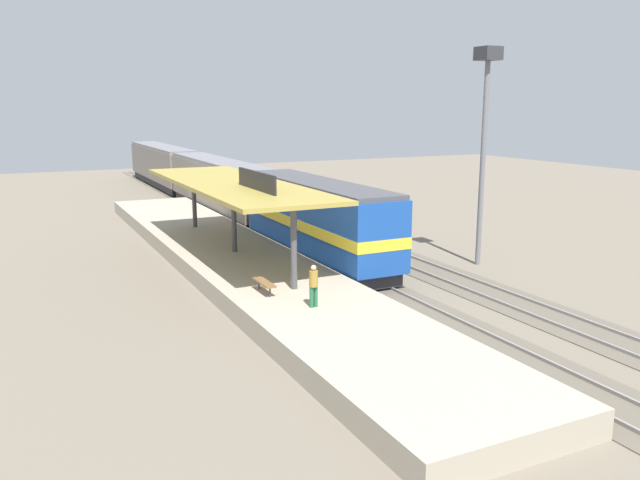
{
  "coord_description": "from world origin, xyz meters",
  "views": [
    {
      "loc": [
        -15.35,
        -32.45,
        8.69
      ],
      "look_at": [
        -1.38,
        -3.99,
        2.0
      ],
      "focal_mm": 35.86,
      "sensor_mm": 36.0,
      "label": 1
    }
  ],
  "objects_px": {
    "light_mast": "(485,111)",
    "platform_bench": "(264,283)",
    "passenger_carriage_front": "(220,186)",
    "passenger_carriage_rear": "(162,165)",
    "locomotive": "(317,220)",
    "person_waiting": "(314,284)"
  },
  "relations": [
    {
      "from": "passenger_carriage_front",
      "to": "passenger_carriage_rear",
      "type": "xyz_separation_m",
      "value": [
        0.0,
        20.8,
        0.0
      ]
    },
    {
      "from": "passenger_carriage_rear",
      "to": "light_mast",
      "type": "height_order",
      "value": "light_mast"
    },
    {
      "from": "platform_bench",
      "to": "person_waiting",
      "type": "height_order",
      "value": "person_waiting"
    },
    {
      "from": "locomotive",
      "to": "light_mast",
      "type": "distance_m",
      "value": 10.8
    },
    {
      "from": "passenger_carriage_rear",
      "to": "locomotive",
      "type": "bearing_deg",
      "value": -90.0
    },
    {
      "from": "locomotive",
      "to": "passenger_carriage_rear",
      "type": "xyz_separation_m",
      "value": [
        0.0,
        38.8,
        -0.1
      ]
    },
    {
      "from": "locomotive",
      "to": "passenger_carriage_front",
      "type": "distance_m",
      "value": 18.0
    },
    {
      "from": "platform_bench",
      "to": "person_waiting",
      "type": "xyz_separation_m",
      "value": [
        1.04,
        -2.67,
        0.51
      ]
    },
    {
      "from": "passenger_carriage_front",
      "to": "person_waiting",
      "type": "relative_size",
      "value": 11.7
    },
    {
      "from": "passenger_carriage_front",
      "to": "locomotive",
      "type": "bearing_deg",
      "value": -90.0
    },
    {
      "from": "passenger_carriage_rear",
      "to": "person_waiting",
      "type": "distance_m",
      "value": 48.97
    },
    {
      "from": "platform_bench",
      "to": "passenger_carriage_rear",
      "type": "distance_m",
      "value": 46.45
    },
    {
      "from": "passenger_carriage_rear",
      "to": "light_mast",
      "type": "distance_m",
      "value": 44.39
    },
    {
      "from": "platform_bench",
      "to": "passenger_carriage_front",
      "type": "bearing_deg",
      "value": 76.63
    },
    {
      "from": "person_waiting",
      "to": "platform_bench",
      "type": "bearing_deg",
      "value": 111.35
    },
    {
      "from": "locomotive",
      "to": "person_waiting",
      "type": "relative_size",
      "value": 8.44
    },
    {
      "from": "locomotive",
      "to": "light_mast",
      "type": "height_order",
      "value": "light_mast"
    },
    {
      "from": "light_mast",
      "to": "platform_bench",
      "type": "bearing_deg",
      "value": -168.6
    },
    {
      "from": "passenger_carriage_front",
      "to": "person_waiting",
      "type": "height_order",
      "value": "passenger_carriage_front"
    },
    {
      "from": "passenger_carriage_front",
      "to": "light_mast",
      "type": "xyz_separation_m",
      "value": [
        7.8,
        -22.47,
        6.08
      ]
    },
    {
      "from": "platform_bench",
      "to": "passenger_carriage_rear",
      "type": "height_order",
      "value": "passenger_carriage_rear"
    },
    {
      "from": "passenger_carriage_rear",
      "to": "light_mast",
      "type": "bearing_deg",
      "value": -79.78
    }
  ]
}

